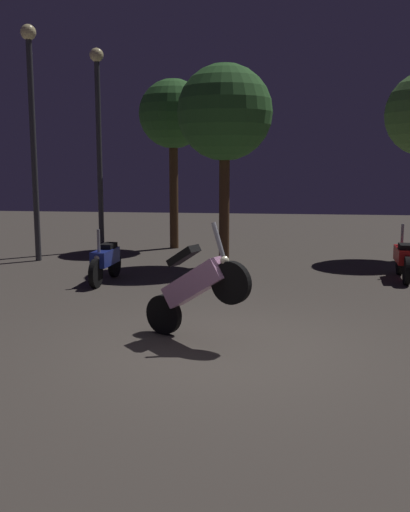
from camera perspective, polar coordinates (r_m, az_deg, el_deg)
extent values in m
plane|color=#4C443D|center=(7.62, 1.85, -9.18)|extent=(40.00, 40.00, 0.00)
cylinder|color=black|center=(8.27, -4.02, -5.69)|extent=(0.54, 0.34, 0.56)
cylinder|color=black|center=(7.52, 2.55, -2.62)|extent=(0.54, 0.34, 0.56)
cube|color=#C68CB7|center=(7.83, -0.89, -2.60)|extent=(1.00, 0.71, 0.76)
cube|color=black|center=(7.88, -2.09, 0.03)|extent=(0.49, 0.41, 0.32)
cylinder|color=gray|center=(7.53, 1.28, 1.63)|extent=(0.21, 0.15, 0.44)
sphere|color=#F2EABF|center=(7.52, 1.91, -0.44)|extent=(0.12, 0.12, 0.12)
cylinder|color=black|center=(12.42, -8.78, -0.75)|extent=(0.13, 0.56, 0.56)
cylinder|color=black|center=(11.40, -10.57, -1.68)|extent=(0.13, 0.56, 0.56)
cube|color=navy|center=(11.87, -9.67, -0.10)|extent=(0.35, 0.97, 0.30)
cube|color=black|center=(12.02, -9.37, 0.99)|extent=(0.26, 0.45, 0.10)
cylinder|color=gray|center=(11.49, -10.31, 1.47)|extent=(0.06, 0.06, 0.45)
sphere|color=#F2EABF|center=(11.44, -10.44, -0.21)|extent=(0.12, 0.12, 0.12)
cylinder|color=black|center=(12.15, 19.02, -1.37)|extent=(0.14, 0.57, 0.56)
cylinder|color=black|center=(13.22, 18.39, -0.51)|extent=(0.14, 0.57, 0.56)
cube|color=#B71414|center=(12.65, 18.75, 0.11)|extent=(0.37, 0.97, 0.30)
cube|color=black|center=(12.42, 18.91, 0.87)|extent=(0.27, 0.46, 0.10)
cylinder|color=gray|center=(12.94, 18.63, 1.99)|extent=(0.06, 0.06, 0.45)
sphere|color=#F2EABF|center=(13.08, 18.51, 0.63)|extent=(0.12, 0.12, 0.12)
cylinder|color=#38383D|center=(14.72, -16.31, 9.60)|extent=(0.14, 0.14, 5.20)
sphere|color=#F9E59E|center=(15.00, -16.81, 20.11)|extent=(0.36, 0.36, 0.36)
cylinder|color=#38383D|center=(16.01, -10.23, 9.36)|extent=(0.14, 0.14, 4.97)
sphere|color=#F9E59E|center=(16.24, -10.50, 18.66)|extent=(0.36, 0.36, 0.36)
cylinder|color=#4C331E|center=(16.30, -3.05, 6.06)|extent=(0.24, 0.24, 3.02)
sphere|color=#336B2D|center=(16.33, -3.12, 13.65)|extent=(1.86, 1.86, 1.86)
cylinder|color=#4C331E|center=(13.51, 1.88, 4.80)|extent=(0.24, 0.24, 2.73)
sphere|color=#336B2D|center=(13.51, 1.93, 13.78)|extent=(2.15, 2.15, 2.15)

